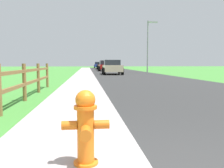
{
  "coord_description": "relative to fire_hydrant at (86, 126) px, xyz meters",
  "views": [
    {
      "loc": [
        -0.69,
        -1.63,
        1.12
      ],
      "look_at": [
        0.14,
        6.25,
        0.43
      ],
      "focal_mm": 37.92,
      "sensor_mm": 36.0,
      "label": 1
    }
  ],
  "objects": [
    {
      "name": "parked_suv_beige",
      "position": [
        2.6,
        21.56,
        0.29
      ],
      "size": [
        2.04,
        4.23,
        1.47
      ],
      "color": "#C6B793",
      "rests_on": "ground"
    },
    {
      "name": "street_lamp",
      "position": [
        7.02,
        23.9,
        3.1
      ],
      "size": [
        1.17,
        0.2,
        5.91
      ],
      "color": "gray",
      "rests_on": "ground"
    },
    {
      "name": "parked_car_black",
      "position": [
        2.84,
        41.92,
        0.28
      ],
      "size": [
        2.08,
        4.29,
        1.39
      ],
      "color": "black",
      "rests_on": "ground"
    },
    {
      "name": "rail_fence",
      "position": [
        -1.82,
        3.61,
        0.21
      ],
      "size": [
        0.11,
        10.31,
        1.12
      ],
      "color": "brown",
      "rests_on": "ground"
    },
    {
      "name": "grass_verge",
      "position": [
        -3.79,
        26.07,
        -0.43
      ],
      "size": [
        5.0,
        66.0,
        0.0
      ],
      "primitive_type": "cube",
      "color": "#428835",
      "rests_on": "ground"
    },
    {
      "name": "fire_hydrant",
      "position": [
        0.0,
        0.0,
        0.0
      ],
      "size": [
        0.52,
        0.43,
        0.83
      ],
      "color": "orange",
      "rests_on": "ground"
    },
    {
      "name": "curb_concrete",
      "position": [
        -2.29,
        26.07,
        -0.43
      ],
      "size": [
        6.0,
        66.0,
        0.01
      ],
      "primitive_type": "cube",
      "color": "#A79C9C",
      "rests_on": "ground"
    },
    {
      "name": "road_asphalt",
      "position": [
        4.21,
        26.07,
        -0.43
      ],
      "size": [
        7.0,
        66.0,
        0.01
      ],
      "primitive_type": "cube",
      "color": "#2F2F2F",
      "rests_on": "ground"
    },
    {
      "name": "parked_car_red",
      "position": [
        2.78,
        32.4,
        0.35
      ],
      "size": [
        2.16,
        4.43,
        1.54
      ],
      "color": "maroon",
      "rests_on": "ground"
    },
    {
      "name": "ground_plane",
      "position": [
        0.71,
        24.07,
        -0.44
      ],
      "size": [
        120.0,
        120.0,
        0.0
      ],
      "primitive_type": "plane",
      "color": "#428835"
    },
    {
      "name": "parked_car_blue",
      "position": [
        2.7,
        52.82,
        0.3
      ],
      "size": [
        2.15,
        4.39,
        1.45
      ],
      "color": "navy",
      "rests_on": "ground"
    }
  ]
}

